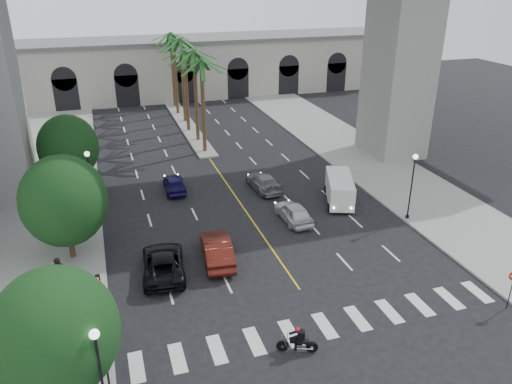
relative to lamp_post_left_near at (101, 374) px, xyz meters
name	(u,v)px	position (x,y,z in m)	size (l,w,h in m)	color
ground	(313,309)	(11.40, 5.00, -3.22)	(140.00, 140.00, 0.00)	black
sidewalk_left	(46,228)	(-3.60, 20.00, -3.15)	(8.00, 100.00, 0.15)	gray
sidewalk_right	(397,180)	(26.40, 20.00, -3.15)	(8.00, 100.00, 0.15)	gray
median	(187,126)	(11.40, 43.00, -3.12)	(2.00, 24.00, 0.20)	gray
pier_building	(164,68)	(11.40, 60.00, 1.04)	(71.00, 10.50, 8.50)	beige
palm_a	(201,65)	(11.40, 33.00, 5.88)	(3.20, 3.20, 10.30)	#47331E
palm_b	(194,56)	(11.50, 37.00, 6.15)	(3.20, 3.20, 10.60)	#47331E
palm_c	(184,55)	(11.20, 41.00, 5.69)	(3.20, 3.20, 10.10)	#47331E
palm_d	(181,43)	(11.55, 45.00, 6.43)	(3.20, 3.20, 10.90)	#47331E
palm_e	(174,43)	(11.30, 49.00, 5.97)	(3.20, 3.20, 10.40)	#47331E
palm_f	(171,37)	(11.60, 53.00, 6.24)	(3.20, 3.20, 10.70)	#47331E
street_tree_near	(56,333)	(-1.60, 2.00, 0.80)	(5.20, 5.20, 6.89)	#382616
street_tree_mid	(64,201)	(-1.60, 15.00, 0.99)	(5.44, 5.44, 7.21)	#382616
street_tree_far	(68,147)	(-1.60, 27.00, 0.68)	(5.04, 5.04, 6.68)	#382616
lamp_post_left_near	(101,374)	(0.00, 0.00, 0.00)	(0.40, 0.40, 5.35)	black
lamp_post_left_far	(90,178)	(0.00, 21.00, 0.00)	(0.40, 0.40, 5.35)	black
lamp_post_right	(412,181)	(22.80, 13.00, 0.00)	(0.40, 0.40, 5.35)	black
traffic_signal_near	(103,346)	(0.10, 2.50, -0.71)	(0.25, 0.18, 3.65)	black
traffic_signal_far	(100,294)	(0.10, 6.50, -0.71)	(0.25, 0.18, 3.65)	black
motorcycle_rider	(299,341)	(9.27, 2.10, -2.54)	(1.99, 0.88, 1.51)	black
car_a	(294,212)	(14.39, 15.51, -2.48)	(1.75, 4.35, 1.48)	silver
car_b	(217,249)	(7.46, 11.75, -2.38)	(1.79, 5.13, 1.69)	#531710
car_c	(163,263)	(3.89, 11.31, -2.46)	(2.53, 5.48, 1.52)	black
car_d	(264,182)	(14.13, 21.88, -2.52)	(1.97, 4.84, 1.40)	slate
car_e	(174,184)	(6.68, 23.90, -2.51)	(1.69, 4.20, 1.43)	#140F4A
cargo_van	(340,189)	(19.21, 17.45, -1.99)	(3.65, 5.53, 2.21)	white
pedestrian_a	(57,294)	(-2.34, 9.69, -2.31)	(0.55, 0.36, 1.52)	black
pedestrian_b	(59,272)	(-2.23, 11.74, -2.15)	(0.89, 0.70, 1.84)	black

